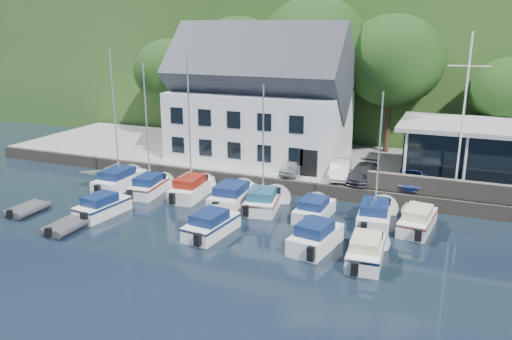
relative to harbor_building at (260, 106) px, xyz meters
The scene contains 31 objects.
ground 18.70m from the harbor_building, 67.01° to the right, with size 180.00×180.00×0.00m, color black.
quay 8.57m from the harbor_building, ahead, with size 60.00×13.00×1.00m, color gray.
quay_face 10.14m from the harbor_building, 38.16° to the right, with size 60.00×0.30×1.00m, color #595247.
hillside 46.11m from the harbor_building, 81.25° to the left, with size 160.00×75.00×16.00m, color #335A21.
harbor_building is the anchor object (origin of this frame).
club_pavilion 18.15m from the harbor_building, ahead, with size 13.20×7.20×4.10m, color black, non-canonical shape.
gangway 13.23m from the harbor_building, 141.71° to the right, with size 1.20×6.00×1.40m, color silver, non-canonical shape.
car_silver 6.85m from the harbor_building, 42.58° to the right, with size 1.29×3.21×1.10m, color #B2B2B7.
car_white 9.25m from the harbor_building, 24.28° to the right, with size 1.39×3.99×1.31m, color silver.
car_dgrey 10.77m from the harbor_building, 21.15° to the right, with size 1.67×4.10×1.19m, color #2D2D32.
car_blue 13.77m from the harbor_building, 15.07° to the right, with size 1.47×3.73×1.28m, color navy.
flagpole 16.14m from the harbor_building, 15.03° to the right, with size 2.48×0.20×10.35m, color white, non-canonical shape.
tree_0 12.56m from the harbor_building, 157.22° to the left, with size 6.96×6.96×9.51m, color #183710, non-canonical shape.
tree_1 6.58m from the harbor_building, 129.92° to the left, with size 8.48×8.48×11.59m, color #183710, non-canonical shape.
tree_2 6.36m from the harbor_building, 59.72° to the left, with size 9.64×9.64×13.17m, color #183710, non-canonical shape.
tree_3 11.41m from the harbor_building, 31.67° to the left, with size 8.57×8.57×11.71m, color #183710, non-canonical shape.
tree_4 19.56m from the harbor_building, 16.21° to the left, with size 6.18×6.18×8.44m, color #183710, non-canonical shape.
boat_r1_0 11.84m from the harbor_building, 130.14° to the right, with size 2.06×6.46×9.36m, color white, non-canonical shape.
boat_r1_1 10.48m from the harbor_building, 117.12° to the right, with size 1.79×5.63×8.62m, color white, non-canonical shape.
boat_r1_2 8.96m from the harbor_building, 100.53° to the right, with size 1.97×6.12×9.39m, color white, non-canonical shape.
boat_r1_3 10.46m from the harbor_building, 79.16° to the right, with size 2.20×6.16×1.56m, color white, non-canonical shape.
boat_r1_4 10.12m from the harbor_building, 66.75° to the right, with size 2.15×5.32×8.80m, color white, non-canonical shape.
boat_r1_5 12.93m from the harbor_building, 51.39° to the right, with size 1.92×5.18×1.35m, color white, non-canonical shape.
boat_r1_6 14.28m from the harbor_building, 38.36° to the right, with size 2.05×6.28×8.78m, color white, non-canonical shape.
boat_r1_7 16.97m from the harbor_building, 33.01° to the right, with size 1.78×5.76×1.43m, color white, non-canonical shape.
boat_r2_0 15.69m from the harbor_building, 110.03° to the right, with size 1.84×5.25×1.42m, color white, non-canonical shape.
boat_r2_2 15.19m from the harbor_building, 79.10° to the right, with size 1.93×5.46×1.44m, color white, non-canonical shape.
boat_r2_3 16.92m from the harbor_building, 57.28° to the right, with size 1.97×5.30×1.57m, color white, non-canonical shape.
boat_r2_4 18.93m from the harbor_building, 50.68° to the right, with size 1.82×5.67×1.43m, color white, non-canonical shape.
dinghy_0 19.21m from the harbor_building, 122.23° to the right, with size 1.71×2.85×0.66m, color #38383D, non-canonical shape.
dinghy_1 18.52m from the harbor_building, 107.89° to the right, with size 1.76×2.94×0.69m, color #38383D, non-canonical shape.
Camera 1 is at (8.32, -21.52, 11.59)m, focal length 35.00 mm.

